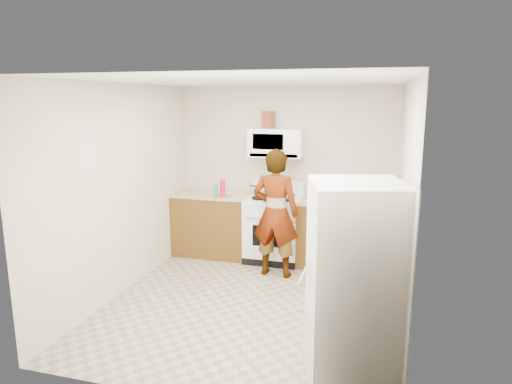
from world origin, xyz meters
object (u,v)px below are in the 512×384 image
(microwave, at_px, (276,143))
(saucepan, at_px, (266,189))
(gas_range, at_px, (274,227))
(person, at_px, (276,213))
(fridge, at_px, (354,287))
(kettle, at_px, (343,192))

(microwave, relative_size, saucepan, 3.30)
(gas_range, height_order, person, person)
(person, distance_m, saucepan, 0.77)
(fridge, height_order, kettle, fridge)
(fridge, xyz_separation_m, kettle, (-0.35, 2.87, 0.18))
(gas_range, distance_m, saucepan, 0.57)
(person, bearing_deg, fridge, 121.91)
(fridge, bearing_deg, kettle, 81.83)
(saucepan, bearing_deg, fridge, -62.86)
(kettle, bearing_deg, gas_range, -160.90)
(person, bearing_deg, saucepan, -62.17)
(microwave, height_order, person, microwave)
(person, relative_size, kettle, 9.08)
(fridge, relative_size, kettle, 9.11)
(gas_range, xyz_separation_m, kettle, (0.95, 0.16, 0.54))
(microwave, bearing_deg, person, -77.15)
(fridge, bearing_deg, saucepan, 101.96)
(gas_range, distance_m, fridge, 3.03)
(microwave, relative_size, person, 0.45)
(kettle, bearing_deg, saucepan, -168.57)
(person, distance_m, kettle, 1.09)
(person, height_order, kettle, person)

